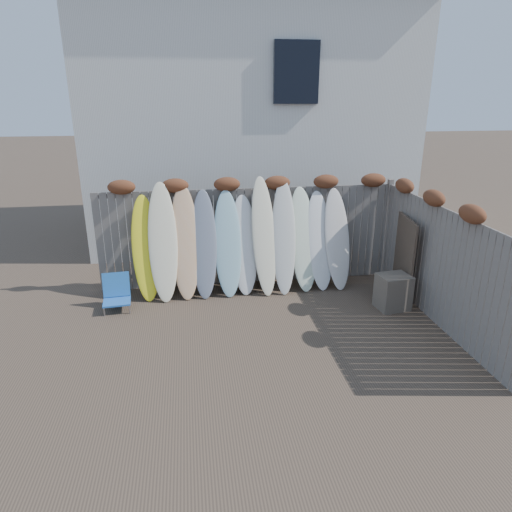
{
  "coord_description": "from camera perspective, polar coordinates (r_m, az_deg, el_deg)",
  "views": [
    {
      "loc": [
        -1.15,
        -6.47,
        3.77
      ],
      "look_at": [
        0.0,
        1.2,
        1.0
      ],
      "focal_mm": 32.0,
      "sensor_mm": 36.0,
      "label": 1
    }
  ],
  "objects": [
    {
      "name": "lattice_panel",
      "position": [
        9.17,
        18.0,
        -0.3
      ],
      "size": [
        0.2,
        1.05,
        1.58
      ],
      "primitive_type": "cube",
      "rotation": [
        0.0,
        0.0,
        -0.15
      ],
      "color": "#473A2B",
      "rests_on": "ground"
    },
    {
      "name": "surfboard_9",
      "position": [
        9.28,
        8.0,
        1.89
      ],
      "size": [
        0.58,
        0.74,
        1.94
      ],
      "primitive_type": "ellipsoid",
      "rotation": [
        -0.31,
        0.0,
        0.09
      ],
      "color": "white",
      "rests_on": "ground"
    },
    {
      "name": "surfboard_4",
      "position": [
        8.89,
        -3.56,
        1.53
      ],
      "size": [
        0.54,
        0.72,
        2.02
      ],
      "primitive_type": "ellipsoid",
      "rotation": [
        -0.31,
        0.0,
        -0.01
      ],
      "color": "#96C6D5",
      "rests_on": "ground"
    },
    {
      "name": "surfboard_1",
      "position": [
        8.83,
        -11.56,
        1.68
      ],
      "size": [
        0.56,
        0.78,
        2.21
      ],
      "primitive_type": "ellipsoid",
      "rotation": [
        -0.31,
        0.0,
        0.01
      ],
      "color": "#F7EDC8",
      "rests_on": "ground"
    },
    {
      "name": "surfboard_8",
      "position": [
        9.17,
        5.9,
        2.07
      ],
      "size": [
        0.61,
        0.77,
        2.03
      ],
      "primitive_type": "ellipsoid",
      "rotation": [
        -0.31,
        0.0,
        0.09
      ],
      "color": "white",
      "rests_on": "ground"
    },
    {
      "name": "right_fence",
      "position": [
        8.32,
        21.89,
        -0.21
      ],
      "size": [
        0.28,
        4.4,
        2.24
      ],
      "color": "slate",
      "rests_on": "ground"
    },
    {
      "name": "wooden_crate",
      "position": [
        8.78,
        16.76,
        -4.31
      ],
      "size": [
        0.61,
        0.53,
        0.65
      ],
      "primitive_type": "cube",
      "rotation": [
        0.0,
        0.0,
        0.13
      ],
      "color": "brown",
      "rests_on": "ground"
    },
    {
      "name": "surfboard_2",
      "position": [
        8.86,
        -8.87,
        1.63
      ],
      "size": [
        0.54,
        0.75,
        2.13
      ],
      "primitive_type": "ellipsoid",
      "rotation": [
        -0.31,
        0.0,
        -0.0
      ],
      "color": "#FFCC9A",
      "rests_on": "ground"
    },
    {
      "name": "house",
      "position": [
        13.08,
        -1.33,
        17.17
      ],
      "size": [
        8.5,
        5.5,
        6.33
      ],
      "color": "silver",
      "rests_on": "ground"
    },
    {
      "name": "surfboard_10",
      "position": [
        9.35,
        10.12,
        2.07
      ],
      "size": [
        0.59,
        0.76,
        1.99
      ],
      "primitive_type": "ellipsoid",
      "rotation": [
        -0.31,
        0.0,
        0.1
      ],
      "color": "silver",
      "rests_on": "ground"
    },
    {
      "name": "surfboard_3",
      "position": [
        8.86,
        -6.52,
        1.44
      ],
      "size": [
        0.54,
        0.75,
        2.04
      ],
      "primitive_type": "ellipsoid",
      "rotation": [
        -0.31,
        0.0,
        -0.06
      ],
      "color": "slate",
      "rests_on": "ground"
    },
    {
      "name": "surfboard_6",
      "position": [
        8.93,
        1.0,
        2.47
      ],
      "size": [
        0.53,
        0.83,
        2.26
      ],
      "primitive_type": "ellipsoid",
      "rotation": [
        -0.31,
        0.0,
        0.09
      ],
      "color": "#EEE7C7",
      "rests_on": "ground"
    },
    {
      "name": "surfboard_7",
      "position": [
        9.01,
        3.5,
        2.36
      ],
      "size": [
        0.53,
        0.81,
        2.19
      ],
      "primitive_type": "ellipsoid",
      "rotation": [
        -0.31,
        0.0,
        -0.09
      ],
      "color": "silver",
      "rests_on": "ground"
    },
    {
      "name": "beach_chair",
      "position": [
        8.82,
        -17.03,
        -4.45
      ],
      "size": [
        0.53,
        0.55,
        0.64
      ],
      "color": "blue",
      "rests_on": "ground"
    },
    {
      "name": "back_fence",
      "position": [
        9.31,
        -0.73,
        3.53
      ],
      "size": [
        6.05,
        0.28,
        2.24
      ],
      "color": "slate",
      "rests_on": "ground"
    },
    {
      "name": "surfboard_5",
      "position": [
        8.98,
        -1.5,
        1.37
      ],
      "size": [
        0.54,
        0.68,
        1.91
      ],
      "primitive_type": "ellipsoid",
      "rotation": [
        -0.31,
        0.0,
        0.0
      ],
      "color": "white",
      "rests_on": "ground"
    },
    {
      "name": "ground",
      "position": [
        7.57,
        1.37,
        -10.2
      ],
      "size": [
        80.0,
        80.0,
        0.0
      ],
      "primitive_type": "plane",
      "color": "#493A2D"
    },
    {
      "name": "surfboard_0",
      "position": [
        8.94,
        -13.63,
        0.94
      ],
      "size": [
        0.56,
        0.74,
        1.97
      ],
      "primitive_type": "ellipsoid",
      "rotation": [
        -0.31,
        0.0,
        0.08
      ],
      "color": "yellow",
      "rests_on": "ground"
    }
  ]
}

